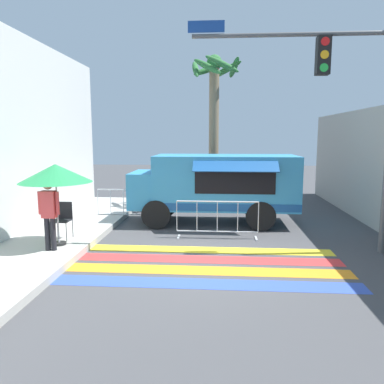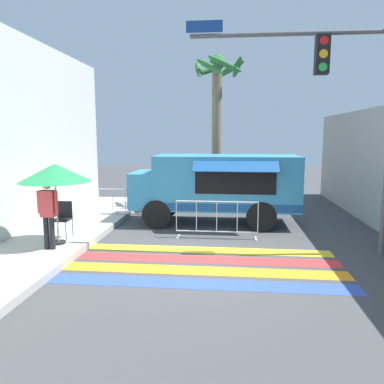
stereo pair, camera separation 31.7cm
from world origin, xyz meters
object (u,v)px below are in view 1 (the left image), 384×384
Objects in this scene: vendor_person at (49,211)px; barricade_side at (123,205)px; barricade_front at (217,219)px; food_truck at (213,184)px; folding_chair at (63,217)px; traffic_signal_pole at (349,92)px; patio_umbrella at (55,174)px; palm_tree at (215,107)px.

barricade_side is (0.72, 4.23, -0.63)m from vendor_person.
food_truck is at bearing 95.27° from barricade_front.
food_truck is at bearing -4.88° from barricade_side.
vendor_person is 0.73× the size of barricade_front.
barricade_front is at bearing 9.89° from folding_chair.
vendor_person is at bearing -172.08° from traffic_signal_pole.
barricade_side is at bearing 79.01° from patio_umbrella.
folding_chair is 3.26m from barricade_side.
vendor_person is 0.28× the size of palm_tree.
food_truck is at bearing 32.54° from folding_chair.
traffic_signal_pole is 0.97× the size of palm_tree.
palm_tree reaches higher than vendor_person.
patio_umbrella is 0.98m from vendor_person.
barricade_front is (4.08, 1.57, -1.47)m from patio_umbrella.
traffic_signal_pole is 8.08m from folding_chair.
barricade_front is at bearing -87.80° from palm_tree.
folding_chair is at bearing -125.93° from palm_tree.
patio_umbrella is 0.87× the size of barricade_front.
vendor_person is at bearing -85.11° from folding_chair.
vendor_person is (-7.25, -1.01, -2.85)m from traffic_signal_pole.
palm_tree is (4.04, 5.58, 3.32)m from folding_chair.
food_truck is 3.19× the size of vendor_person.
folding_chair is (-4.04, -2.87, -0.58)m from food_truck.
vendor_person is 4.34m from barricade_side.
food_truck reaches higher than barricade_side.
food_truck is 2.65× the size of patio_umbrella.
vendor_person is at bearing -89.18° from patio_umbrella.
traffic_signal_pole is 7.55m from patio_umbrella.
barricade_front is at bearing 42.88° from vendor_person.
patio_umbrella is (-7.26, -0.53, -2.00)m from traffic_signal_pole.
traffic_signal_pole is 4.82m from barricade_front.
traffic_signal_pole is at bearing -26.28° from barricade_side.
barricade_front is at bearing 161.92° from traffic_signal_pole.
folding_chair is 0.53× the size of barricade_side.
food_truck is 3.29m from barricade_side.
food_truck is 5.27m from patio_umbrella.
traffic_signal_pole reaches higher than food_truck.
vendor_person reaches higher than barricade_front.
traffic_signal_pole reaches higher than vendor_person.
palm_tree is (-3.36, 5.67, 0.08)m from traffic_signal_pole.
barricade_front is 4.00m from barricade_side.
traffic_signal_pole is 2.83× the size of patio_umbrella.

